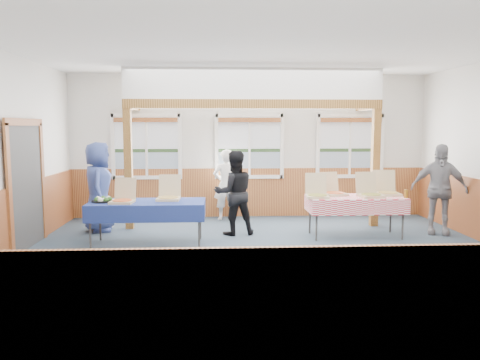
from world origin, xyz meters
name	(u,v)px	position (x,y,z in m)	size (l,w,h in m)	color
floor	(266,258)	(0.00, 0.00, 0.00)	(8.00, 8.00, 0.00)	#2A3844
ceiling	(267,48)	(0.00, 0.00, 3.20)	(8.00, 8.00, 0.00)	white
wall_back	(249,146)	(0.00, 3.50, 1.60)	(8.00, 8.00, 0.00)	silver
wall_front	(316,184)	(0.00, -3.50, 1.60)	(8.00, 8.00, 0.00)	silver
wainscot_back	(249,192)	(0.00, 3.48, 0.55)	(7.98, 0.05, 1.10)	brown
wainscot_front	(313,313)	(0.00, -3.48, 0.55)	(7.98, 0.05, 1.10)	brown
wainscot_left	(2,227)	(-3.98, 0.00, 0.55)	(0.05, 6.98, 1.10)	brown
cased_opening	(26,186)	(-3.96, 0.90, 1.05)	(0.06, 1.30, 2.10)	#383838
window_left	(146,143)	(-2.30, 3.46, 1.68)	(1.56, 0.10, 1.46)	white
window_mid	(249,143)	(0.00, 3.46, 1.68)	(1.56, 0.10, 1.46)	white
window_right	(350,143)	(2.30, 3.46, 1.68)	(1.56, 0.10, 1.46)	white
post_left	(128,169)	(-2.50, 2.30, 1.20)	(0.15, 0.15, 2.40)	#5A3A14
post_right	(375,168)	(2.50, 2.30, 1.20)	(0.15, 0.15, 2.40)	#5A3A14
cross_beam	(254,104)	(0.00, 2.30, 2.49)	(5.15, 0.18, 0.18)	#5A3A14
table_left	(147,205)	(-1.95, 0.99, 0.70)	(2.16, 1.61, 0.76)	#383838
table_right	(356,199)	(1.83, 1.38, 0.70)	(1.79, 0.85, 0.76)	#383838
pizza_box_a	(123,199)	(-2.35, 0.88, 0.82)	(0.41, 0.48, 0.41)	tan
pizza_box_b	(169,196)	(-1.60, 1.15, 0.82)	(0.41, 0.49, 0.43)	tan
pizza_box_c	(317,194)	(1.08, 1.28, 0.82)	(0.43, 0.51, 0.43)	tan
pizza_box_d	(334,192)	(1.46, 1.57, 0.82)	(0.50, 0.56, 0.42)	tan
pizza_box_e	(370,193)	(2.07, 1.30, 0.82)	(0.45, 0.53, 0.44)	tan
pizza_box_f	(387,191)	(2.48, 1.52, 0.83)	(0.44, 0.53, 0.45)	tan
veggie_tray	(103,200)	(-2.70, 0.99, 0.79)	(0.40, 0.40, 0.09)	black
drink_glass	(406,194)	(2.68, 1.13, 0.83)	(0.07, 0.07, 0.15)	#8F5D17
woman_white	(226,185)	(-0.54, 3.10, 0.78)	(0.57, 0.37, 1.55)	white
woman_black	(234,193)	(-0.42, 1.68, 0.80)	(0.78, 0.60, 1.60)	black
man_blue	(98,187)	(-3.05, 2.11, 0.87)	(0.85, 0.56, 1.75)	#374889
person_grey	(439,189)	(3.48, 1.52, 0.86)	(1.01, 0.42, 1.72)	gray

